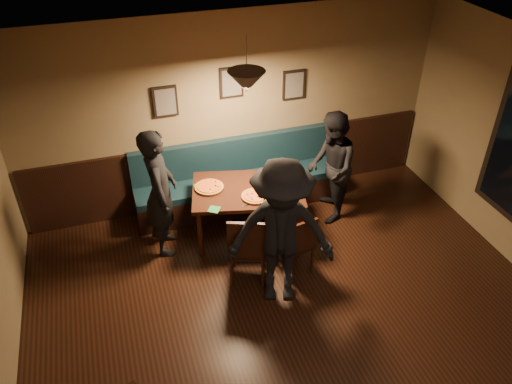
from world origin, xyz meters
TOP-DOWN VIEW (x-y plane):
  - floor at (0.00, 0.00)m, footprint 7.00×7.00m
  - ceiling at (0.00, 0.00)m, footprint 7.00×7.00m
  - wall_back at (0.00, 3.50)m, footprint 6.00×0.00m
  - wainscot at (0.00, 3.47)m, footprint 5.88×0.06m
  - booth_bench at (0.00, 3.20)m, footprint 3.00×0.60m
  - picture_left at (-0.90, 3.47)m, footprint 0.32×0.04m
  - picture_center at (0.00, 3.47)m, footprint 0.32×0.04m
  - picture_right at (0.90, 3.47)m, footprint 0.32×0.04m
  - pendant_lamp at (-0.08, 2.51)m, footprint 0.44×0.44m
  - dining_table at (-0.08, 2.51)m, footprint 1.61×1.24m
  - chair_near_left at (-0.32, 1.73)m, footprint 0.57×0.57m
  - chair_near_right at (0.28, 1.69)m, footprint 0.44×0.44m
  - diner_left at (-1.19, 2.61)m, footprint 0.52×0.70m
  - diner_right at (1.15, 2.59)m, footprint 0.81×0.93m
  - diner_front at (-0.06, 1.32)m, footprint 1.35×1.02m
  - pizza_a at (-0.55, 2.67)m, footprint 0.38×0.38m
  - pizza_b at (-0.04, 2.29)m, footprint 0.38×0.38m
  - pizza_c at (0.40, 2.63)m, footprint 0.38×0.38m
  - soda_glass at (0.56, 2.22)m, footprint 0.07×0.07m
  - tabasco_bottle at (0.39, 2.44)m, footprint 0.04×0.04m
  - napkin_a at (-0.66, 2.74)m, footprint 0.16×0.16m
  - napkin_b at (-0.60, 2.20)m, footprint 0.19×0.19m
  - cutlery_set at (-0.08, 2.17)m, footprint 0.20×0.06m

SIDE VIEW (x-z plane):
  - floor at x=0.00m, z-range 0.00..0.00m
  - dining_table at x=-0.08m, z-range 0.00..0.77m
  - chair_near_right at x=0.28m, z-range 0.00..0.86m
  - wainscot at x=0.00m, z-range 0.00..1.00m
  - booth_bench at x=0.00m, z-range 0.00..1.00m
  - chair_near_left at x=-0.32m, z-range 0.00..1.00m
  - cutlery_set at x=-0.08m, z-range 0.77..0.77m
  - napkin_b at x=-0.60m, z-range 0.77..0.77m
  - napkin_a at x=-0.66m, z-range 0.77..0.78m
  - pizza_c at x=0.40m, z-range 0.77..0.81m
  - pizza_b at x=-0.04m, z-range 0.77..0.81m
  - pizza_a at x=-0.55m, z-range 0.77..0.81m
  - diner_right at x=1.15m, z-range 0.00..1.62m
  - tabasco_bottle at x=0.39m, z-range 0.77..0.89m
  - soda_glass at x=0.56m, z-range 0.77..0.90m
  - diner_left at x=-1.19m, z-range 0.00..1.75m
  - diner_front at x=-0.06m, z-range 0.00..1.86m
  - wall_back at x=0.00m, z-range -1.60..4.40m
  - picture_left at x=-0.90m, z-range 1.49..1.91m
  - picture_right at x=0.90m, z-range 1.49..1.91m
  - picture_center at x=0.00m, z-range 1.64..2.06m
  - pendant_lamp at x=-0.08m, z-range 2.12..2.38m
  - ceiling at x=0.00m, z-range 2.80..2.80m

